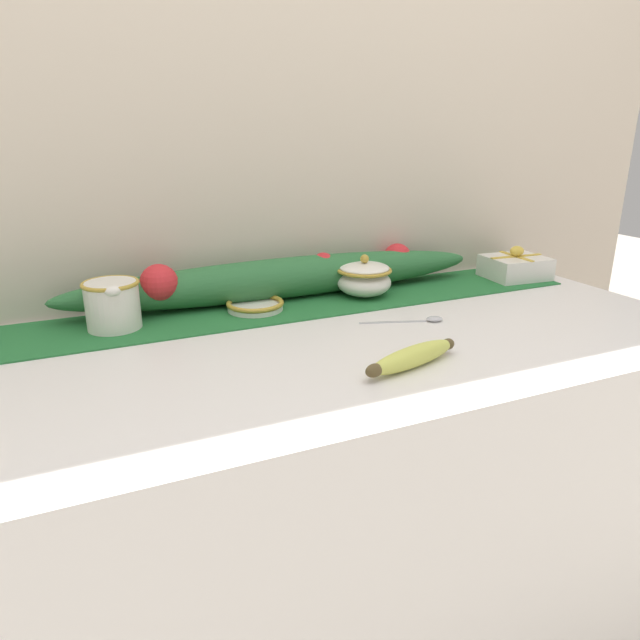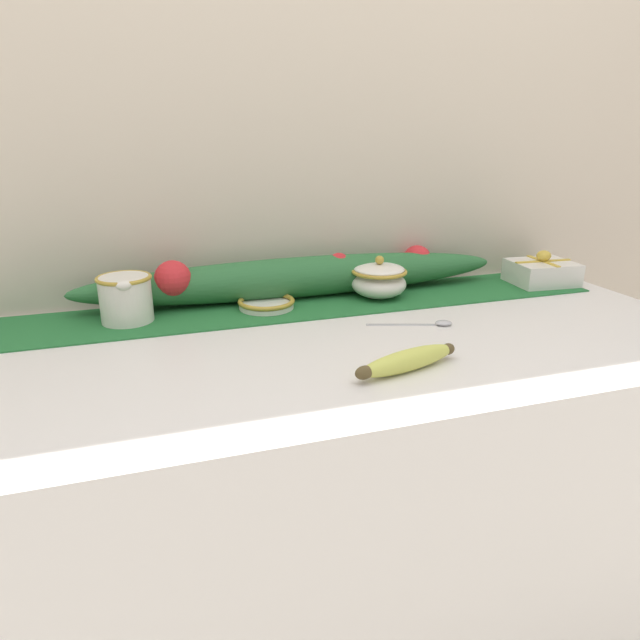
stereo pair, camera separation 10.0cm
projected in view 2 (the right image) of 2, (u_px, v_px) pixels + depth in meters
The scene contains 10 objects.
countertop at pixel (339, 542), 1.21m from camera, with size 1.46×0.67×0.92m, color silver.
back_wall at pixel (289, 170), 1.29m from camera, with size 2.26×0.04×2.40m, color beige.
table_runner at pixel (307, 304), 1.25m from camera, with size 1.34×0.21×0.00m, color #236B33.
cream_pitcher at pixel (126, 297), 1.13m from camera, with size 0.11×0.12×0.10m.
sugar_bowl at pixel (379, 280), 1.29m from camera, with size 0.13×0.13×0.10m.
small_dish at pixel (266, 303), 1.22m from camera, with size 0.12×0.12×0.02m.
banana at pixel (407, 360), 0.91m from camera, with size 0.20×0.08×0.04m.
spoon at pixel (436, 323), 1.13m from camera, with size 0.17×0.07×0.01m.
gift_box at pixel (542, 272), 1.41m from camera, with size 0.16×0.14×0.08m.
poinsettia_garland at pixel (298, 276), 1.29m from camera, with size 0.99×0.11×0.11m.
Camera 2 is at (-0.35, -0.93, 1.29)m, focal length 32.00 mm.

